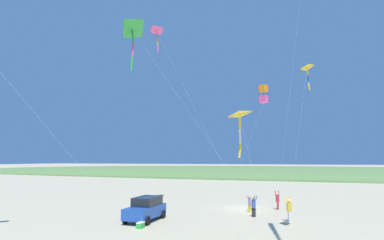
{
  "coord_description": "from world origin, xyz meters",
  "views": [
    {
      "loc": [
        31.41,
        5.22,
        4.85
      ],
      "look_at": [
        11.77,
        -1.55,
        7.56
      ],
      "focal_mm": 28.55,
      "sensor_mm": 36.0,
      "label": 1
    }
  ],
  "objects_px": {
    "parked_car": "(146,208)",
    "cooler_box": "(140,225)",
    "person_adult_flyer": "(289,208)",
    "kite_delta_black_fish_shape": "(239,115)",
    "person_child_grey_jacket": "(278,199)",
    "kite_delta_long_streamer_left": "(157,31)",
    "kite_box_teal_far_right": "(263,94)",
    "person_bystander_far": "(254,205)",
    "kite_delta_striped_overhead": "(307,69)",
    "kite_delta_green_low_center": "(132,30)",
    "person_child_green_jacket": "(250,203)"
  },
  "relations": [
    {
      "from": "parked_car",
      "to": "cooler_box",
      "type": "height_order",
      "value": "parked_car"
    },
    {
      "from": "person_adult_flyer",
      "to": "kite_delta_black_fish_shape",
      "type": "height_order",
      "value": "kite_delta_black_fish_shape"
    },
    {
      "from": "person_child_grey_jacket",
      "to": "kite_delta_long_streamer_left",
      "type": "relative_size",
      "value": 0.09
    },
    {
      "from": "parked_car",
      "to": "kite_box_teal_far_right",
      "type": "xyz_separation_m",
      "value": [
        -3.94,
        9.17,
        9.57
      ]
    },
    {
      "from": "person_bystander_far",
      "to": "kite_delta_striped_overhead",
      "type": "bearing_deg",
      "value": 33.87
    },
    {
      "from": "person_bystander_far",
      "to": "kite_delta_green_low_center",
      "type": "height_order",
      "value": "kite_delta_green_low_center"
    },
    {
      "from": "cooler_box",
      "to": "person_bystander_far",
      "type": "distance_m",
      "value": 10.01
    },
    {
      "from": "kite_delta_long_streamer_left",
      "to": "kite_delta_striped_overhead",
      "type": "height_order",
      "value": "kite_delta_long_streamer_left"
    },
    {
      "from": "cooler_box",
      "to": "kite_delta_green_low_center",
      "type": "relative_size",
      "value": 0.04
    },
    {
      "from": "parked_car",
      "to": "person_adult_flyer",
      "type": "height_order",
      "value": "person_adult_flyer"
    },
    {
      "from": "person_child_grey_jacket",
      "to": "kite_delta_long_streamer_left",
      "type": "distance_m",
      "value": 22.39
    },
    {
      "from": "kite_delta_long_streamer_left",
      "to": "kite_delta_green_low_center",
      "type": "relative_size",
      "value": 1.37
    },
    {
      "from": "parked_car",
      "to": "kite_delta_long_streamer_left",
      "type": "height_order",
      "value": "kite_delta_long_streamer_left"
    },
    {
      "from": "person_child_grey_jacket",
      "to": "kite_delta_green_low_center",
      "type": "distance_m",
      "value": 20.8
    },
    {
      "from": "person_child_green_jacket",
      "to": "person_bystander_far",
      "type": "bearing_deg",
      "value": 16.87
    },
    {
      "from": "kite_box_teal_far_right",
      "to": "kite_delta_black_fish_shape",
      "type": "height_order",
      "value": "kite_box_teal_far_right"
    },
    {
      "from": "parked_car",
      "to": "person_child_green_jacket",
      "type": "relative_size",
      "value": 2.86
    },
    {
      "from": "person_child_grey_jacket",
      "to": "parked_car",
      "type": "bearing_deg",
      "value": -47.08
    },
    {
      "from": "person_child_grey_jacket",
      "to": "kite_delta_green_low_center",
      "type": "bearing_deg",
      "value": -31.46
    },
    {
      "from": "person_child_green_jacket",
      "to": "kite_box_teal_far_right",
      "type": "bearing_deg",
      "value": 33.33
    },
    {
      "from": "kite_delta_green_low_center",
      "to": "kite_delta_black_fish_shape",
      "type": "height_order",
      "value": "kite_delta_green_low_center"
    },
    {
      "from": "parked_car",
      "to": "kite_delta_green_low_center",
      "type": "bearing_deg",
      "value": 13.52
    },
    {
      "from": "parked_car",
      "to": "person_child_green_jacket",
      "type": "distance_m",
      "value": 9.95
    },
    {
      "from": "person_adult_flyer",
      "to": "kite_delta_black_fish_shape",
      "type": "distance_m",
      "value": 12.67
    },
    {
      "from": "kite_delta_green_low_center",
      "to": "kite_delta_black_fish_shape",
      "type": "relative_size",
      "value": 1.29
    },
    {
      "from": "person_child_grey_jacket",
      "to": "person_bystander_far",
      "type": "distance_m",
      "value": 4.87
    },
    {
      "from": "kite_delta_green_low_center",
      "to": "cooler_box",
      "type": "bearing_deg",
      "value": -173.89
    },
    {
      "from": "kite_delta_striped_overhead",
      "to": "person_adult_flyer",
      "type": "bearing_deg",
      "value": -163.35
    },
    {
      "from": "person_bystander_far",
      "to": "kite_delta_striped_overhead",
      "type": "relative_size",
      "value": 0.14
    },
    {
      "from": "kite_delta_black_fish_shape",
      "to": "kite_delta_long_streamer_left",
      "type": "bearing_deg",
      "value": -141.85
    },
    {
      "from": "kite_delta_striped_overhead",
      "to": "person_child_grey_jacket",
      "type": "bearing_deg",
      "value": -165.93
    },
    {
      "from": "cooler_box",
      "to": "kite_delta_green_low_center",
      "type": "height_order",
      "value": "kite_delta_green_low_center"
    },
    {
      "from": "kite_delta_green_low_center",
      "to": "kite_box_teal_far_right",
      "type": "bearing_deg",
      "value": 137.94
    },
    {
      "from": "cooler_box",
      "to": "person_child_grey_jacket",
      "type": "relative_size",
      "value": 0.35
    },
    {
      "from": "parked_car",
      "to": "cooler_box",
      "type": "relative_size",
      "value": 6.94
    },
    {
      "from": "kite_delta_black_fish_shape",
      "to": "person_child_green_jacket",
      "type": "bearing_deg",
      "value": -172.94
    },
    {
      "from": "cooler_box",
      "to": "person_child_green_jacket",
      "type": "relative_size",
      "value": 0.41
    },
    {
      "from": "kite_delta_long_streamer_left",
      "to": "kite_box_teal_far_right",
      "type": "distance_m",
      "value": 15.32
    },
    {
      "from": "person_bystander_far",
      "to": "kite_box_teal_far_right",
      "type": "distance_m",
      "value": 9.65
    },
    {
      "from": "person_child_green_jacket",
      "to": "person_bystander_far",
      "type": "distance_m",
      "value": 2.37
    },
    {
      "from": "person_child_green_jacket",
      "to": "kite_delta_black_fish_shape",
      "type": "relative_size",
      "value": 0.13
    },
    {
      "from": "cooler_box",
      "to": "kite_box_teal_far_right",
      "type": "distance_m",
      "value": 14.7
    },
    {
      "from": "kite_delta_long_streamer_left",
      "to": "kite_delta_black_fish_shape",
      "type": "height_order",
      "value": "kite_delta_long_streamer_left"
    },
    {
      "from": "cooler_box",
      "to": "kite_delta_green_low_center",
      "type": "distance_m",
      "value": 13.83
    },
    {
      "from": "person_child_grey_jacket",
      "to": "kite_delta_long_streamer_left",
      "type": "xyz_separation_m",
      "value": [
        1.76,
        -12.54,
        18.46
      ]
    },
    {
      "from": "kite_delta_long_streamer_left",
      "to": "kite_delta_black_fish_shape",
      "type": "bearing_deg",
      "value": 38.15
    },
    {
      "from": "parked_car",
      "to": "kite_box_teal_far_right",
      "type": "relative_size",
      "value": 0.38
    },
    {
      "from": "kite_delta_black_fish_shape",
      "to": "person_adult_flyer",
      "type": "bearing_deg",
      "value": 170.7
    },
    {
      "from": "person_adult_flyer",
      "to": "kite_delta_black_fish_shape",
      "type": "relative_size",
      "value": 0.17
    },
    {
      "from": "person_adult_flyer",
      "to": "person_child_grey_jacket",
      "type": "distance_m",
      "value": 6.11
    }
  ]
}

